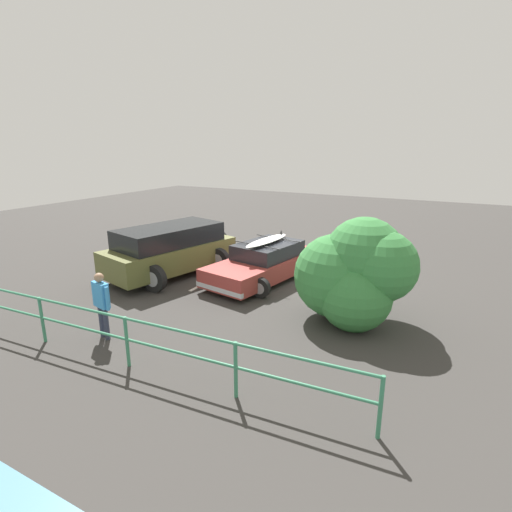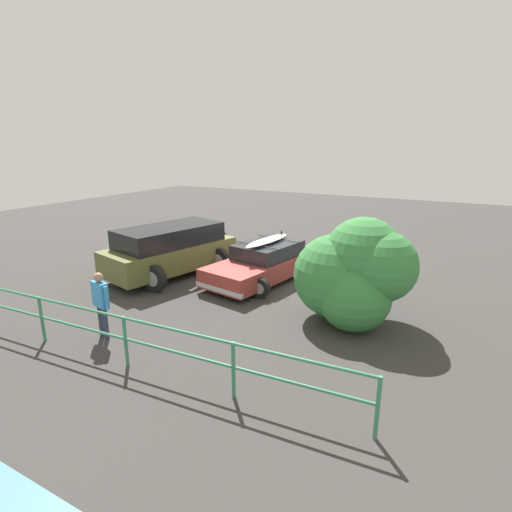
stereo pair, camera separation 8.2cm
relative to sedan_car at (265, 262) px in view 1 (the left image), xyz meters
The scene contains 7 objects.
ground_plane 0.96m from the sedan_car, 106.14° to the right, with size 44.00×44.00×0.02m, color #383533.
parking_stripe 1.64m from the sedan_car, ahead, with size 4.14×0.12×0.00m, color silver.
sedan_car is the anchor object (origin of this frame).
suv_car 3.25m from the sedan_car, 19.90° to the left, with size 3.32×4.81×1.70m.
person_bystander 5.67m from the sedan_car, 75.63° to the left, with size 0.60×0.28×1.59m.
railing_fence 6.13m from the sedan_car, 89.78° to the left, with size 9.86×0.60×1.08m.
bush_near_left 4.05m from the sedan_car, 151.80° to the left, with size 2.99×2.49×2.72m.
Camera 1 is at (-5.41, 12.00, 4.36)m, focal length 28.00 mm.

